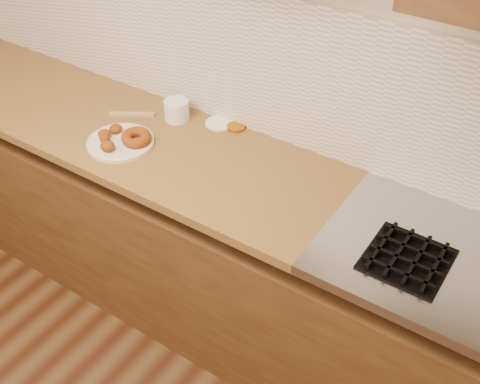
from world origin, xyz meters
The scene contains 11 objects.
wall_back centered at (0.00, 2.00, 1.35)m, with size 4.00×0.02×2.70m, color #C3B492.
base_cabinet centered at (0.00, 1.69, 0.39)m, with size 3.60×0.60×0.77m, color brown.
butcher_block centered at (-0.65, 1.69, 0.88)m, with size 2.30×0.62×0.04m, color brown.
backsplash centered at (0.00, 1.99, 1.20)m, with size 3.60×0.02×0.60m, color silver.
donut_plate centered at (-0.42, 1.59, 0.91)m, with size 0.27×0.27×0.02m, color beige.
ring_donut centered at (-0.36, 1.62, 0.94)m, with size 0.12×0.12×0.04m, color #8C4410.
fried_dough_chunks centered at (-0.46, 1.56, 0.94)m, with size 0.14×0.17×0.05m.
plastic_tub centered at (-0.35, 1.87, 0.94)m, with size 0.11×0.11×0.09m, color white.
tub_lid centered at (-0.17, 1.94, 0.90)m, with size 0.12×0.12×0.01m, color white.
brass_jar_lid centered at (-0.10, 1.95, 0.91)m, with size 0.08×0.08×0.01m, color #B76D17.
wooden_utensil centered at (-0.53, 1.78, 0.91)m, with size 0.20×0.02×0.02m, color tan.
Camera 1 is at (1.11, 0.17, 2.30)m, focal length 45.00 mm.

